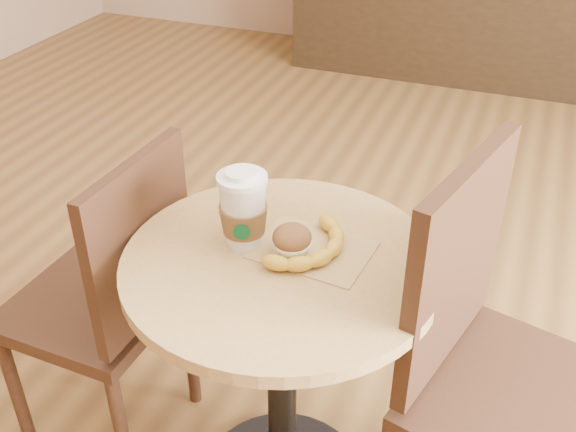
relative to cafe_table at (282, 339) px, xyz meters
The scene contains 7 objects.
cafe_table is the anchor object (origin of this frame).
chair_left 0.47m from the cafe_table, behind, with size 0.41×0.41×0.90m.
chair_right 0.47m from the cafe_table, ahead, with size 0.54×0.54×1.01m.
kraft_bag 0.24m from the cafe_table, 43.60° to the left, with size 0.24×0.18×0.00m, color tan.
coffee_cup 0.32m from the cafe_table, 165.50° to the left, with size 0.11×0.11×0.18m.
muffin 0.27m from the cafe_table, 25.37° to the left, with size 0.08×0.08×0.07m.
banana 0.26m from the cafe_table, 39.39° to the left, with size 0.16×0.24×0.03m, color gold, non-canonical shape.
Camera 1 is at (0.42, -1.14, 1.58)m, focal length 42.00 mm.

